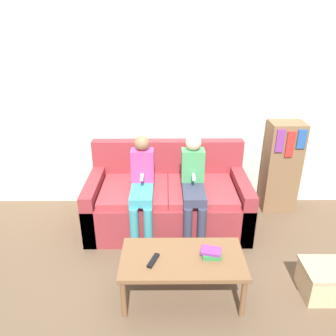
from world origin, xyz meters
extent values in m
plane|color=brown|center=(0.00, 0.00, 0.00)|extent=(10.00, 10.00, 0.00)
cube|color=silver|center=(0.00, 1.12, 1.30)|extent=(8.00, 0.06, 2.60)
cube|color=white|center=(-0.49, 1.09, 1.61)|extent=(0.29, 0.00, 0.33)
cube|color=maroon|center=(0.00, 0.54, 0.22)|extent=(1.77, 0.91, 0.44)
cube|color=maroon|center=(0.00, 0.92, 0.67)|extent=(1.77, 0.14, 0.46)
cube|color=maroon|center=(-0.82, 0.54, 0.30)|extent=(0.14, 0.91, 0.60)
cube|color=maroon|center=(0.82, 0.54, 0.30)|extent=(0.14, 0.91, 0.60)
cube|color=#A1343A|center=(-0.37, 0.50, 0.47)|extent=(0.73, 0.75, 0.07)
cube|color=#A1343A|center=(0.37, 0.50, 0.47)|extent=(0.73, 0.75, 0.07)
cube|color=brown|center=(0.11, -0.53, 0.38)|extent=(1.02, 0.53, 0.04)
cylinder|color=brown|center=(-0.36, -0.76, 0.18)|extent=(0.04, 0.04, 0.37)
cylinder|color=brown|center=(0.58, -0.76, 0.18)|extent=(0.04, 0.04, 0.37)
cylinder|color=brown|center=(-0.36, -0.31, 0.18)|extent=(0.04, 0.04, 0.37)
cylinder|color=brown|center=(0.58, -0.31, 0.18)|extent=(0.04, 0.04, 0.37)
cylinder|color=teal|center=(-0.34, 0.05, 0.25)|extent=(0.09, 0.09, 0.51)
cylinder|color=teal|center=(-0.20, 0.05, 0.25)|extent=(0.09, 0.09, 0.51)
cube|color=teal|center=(-0.27, 0.34, 0.55)|extent=(0.23, 0.56, 0.09)
cube|color=#B73D7F|center=(-0.27, 0.51, 0.77)|extent=(0.24, 0.16, 0.35)
sphere|color=#8C6647|center=(-0.27, 0.51, 1.02)|extent=(0.16, 0.16, 0.16)
cube|color=white|center=(-0.27, 0.36, 0.70)|extent=(0.03, 0.12, 0.03)
cylinder|color=#33384C|center=(0.19, 0.05, 0.25)|extent=(0.09, 0.09, 0.51)
cylinder|color=#33384C|center=(0.33, 0.05, 0.25)|extent=(0.09, 0.09, 0.51)
cube|color=#33384C|center=(0.26, 0.34, 0.55)|extent=(0.23, 0.56, 0.09)
cube|color=#429356|center=(0.26, 0.51, 0.77)|extent=(0.24, 0.16, 0.35)
sphere|color=beige|center=(0.26, 0.51, 1.03)|extent=(0.17, 0.17, 0.17)
cube|color=white|center=(0.26, 0.36, 0.70)|extent=(0.03, 0.12, 0.03)
cube|color=black|center=(-0.13, -0.59, 0.41)|extent=(0.10, 0.17, 0.02)
cube|color=#2D8442|center=(0.35, -0.52, 0.42)|extent=(0.16, 0.12, 0.03)
cube|color=#7A3389|center=(0.35, -0.51, 0.45)|extent=(0.18, 0.15, 0.03)
cube|color=brown|center=(1.37, 0.92, 0.56)|extent=(0.40, 0.31, 1.12)
cube|color=#7A3389|center=(1.25, 0.76, 0.95)|extent=(0.09, 0.02, 0.27)
cube|color=red|center=(1.37, 0.76, 0.91)|extent=(0.09, 0.02, 0.30)
cube|color=#23519E|center=(1.49, 0.76, 0.97)|extent=(0.10, 0.02, 0.22)
cube|color=#CCB284|center=(1.37, -0.53, 0.13)|extent=(0.44, 0.33, 0.26)
cube|color=tan|center=(1.37, -0.53, 0.27)|extent=(0.46, 0.35, 0.02)
camera|label=1|loc=(-0.02, -2.68, 2.18)|focal=35.00mm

